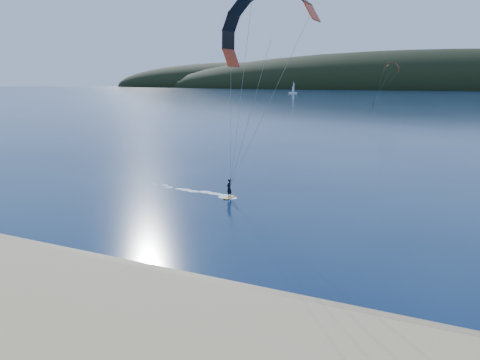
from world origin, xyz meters
name	(u,v)px	position (x,y,z in m)	size (l,w,h in m)	color
ground	(94,308)	(0.00, 0.00, 0.00)	(1800.00, 1800.00, 0.00)	#071538
wet_sand	(148,274)	(0.00, 4.50, 0.05)	(220.00, 2.50, 0.10)	#8F7E53
headland	(456,89)	(0.63, 745.28, 0.00)	(1200.00, 310.00, 140.00)	black
kitesurfer_near	(268,46)	(1.17, 19.78, 14.01)	(20.70, 6.53, 18.12)	orange
kitesurfer_far	(391,70)	(-14.64, 197.64, 15.67)	(11.55, 6.69, 18.31)	orange
sailboat	(293,93)	(-128.71, 397.23, 0.83)	(8.01, 5.07, 11.24)	white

